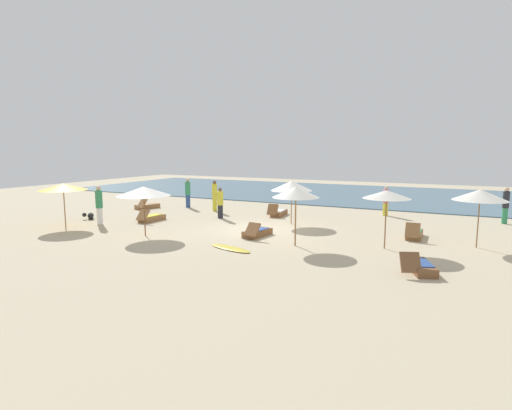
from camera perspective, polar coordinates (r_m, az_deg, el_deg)
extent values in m
plane|color=#BCAD8E|center=(19.07, -0.30, -3.54)|extent=(60.00, 60.00, 0.00)
cube|color=#476B7F|center=(34.91, 12.47, 1.56)|extent=(48.00, 16.00, 0.06)
cylinder|color=olive|center=(20.53, 4.94, 0.26)|extent=(0.04, 0.04, 2.13)
cone|color=white|center=(20.43, 4.97, 2.68)|extent=(2.05, 2.05, 0.48)
cylinder|color=olive|center=(21.70, -25.06, -0.14)|extent=(0.05, 0.05, 2.06)
cone|color=gold|center=(21.60, -25.20, 2.29)|extent=(2.22, 2.22, 0.31)
cylinder|color=brown|center=(17.77, 28.49, -1.77)|extent=(0.04, 0.04, 2.19)
cone|color=silver|center=(17.65, 28.69, 1.23)|extent=(1.97, 1.97, 0.42)
cylinder|color=olive|center=(15.98, 5.51, -1.69)|extent=(0.06, 0.06, 2.27)
cone|color=silver|center=(15.85, 5.55, 1.80)|extent=(1.82, 1.82, 0.41)
cylinder|color=brown|center=(16.21, 17.55, -2.05)|extent=(0.05, 0.05, 2.18)
cone|color=silver|center=(16.07, 17.70, 1.42)|extent=(1.77, 1.77, 0.31)
cylinder|color=brown|center=(18.36, -15.22, -0.94)|extent=(0.05, 0.05, 2.10)
cone|color=white|center=(18.25, -15.33, 1.86)|extent=(2.28, 2.28, 0.39)
cube|color=olive|center=(26.75, -14.84, -0.18)|extent=(1.00, 1.61, 0.28)
cube|color=olive|center=(26.09, -15.51, 0.23)|extent=(0.67, 0.59, 0.56)
cube|color=brown|center=(17.82, 0.20, -3.90)|extent=(0.83, 1.57, 0.28)
cube|color=brown|center=(17.11, -0.50, -3.43)|extent=(0.64, 0.56, 0.54)
cube|color=#2D4C8C|center=(17.79, 0.21, -3.41)|extent=(0.67, 1.12, 0.03)
cube|color=brown|center=(23.22, 3.22, -1.13)|extent=(0.78, 1.56, 0.28)
cube|color=brown|center=(22.58, 2.32, -0.63)|extent=(0.62, 0.49, 0.58)
cube|color=white|center=(23.19, 3.23, -0.75)|extent=(0.64, 1.11, 0.03)
cube|color=olive|center=(22.15, -14.23, -1.80)|extent=(0.65, 1.52, 0.28)
cube|color=olive|center=(21.58, -15.42, -1.34)|extent=(0.58, 0.50, 0.54)
cube|color=yellow|center=(22.13, -14.24, -1.41)|extent=(0.54, 1.07, 0.03)
cube|color=olive|center=(18.77, 21.14, -3.83)|extent=(0.63, 1.51, 0.28)
cube|color=olive|center=(18.03, 20.92, -3.31)|extent=(0.58, 0.38, 0.60)
cube|color=#338C59|center=(18.74, 21.16, -3.37)|extent=(0.53, 1.06, 0.03)
cube|color=brown|center=(13.79, 21.92, -8.02)|extent=(1.10, 1.62, 0.28)
cube|color=brown|center=(13.11, 20.63, -7.46)|extent=(0.69, 0.61, 0.57)
cube|color=#2D4C8C|center=(13.75, 21.96, -7.40)|extent=(0.85, 1.16, 0.03)
cylinder|color=#2D4C8C|center=(26.68, -9.42, 0.53)|extent=(0.38, 0.38, 0.81)
cylinder|color=#338C59|center=(26.59, -9.46, 2.30)|extent=(0.45, 0.45, 0.85)
sphere|color=beige|center=(26.54, -9.49, 3.43)|extent=(0.23, 0.23, 0.23)
cylinder|color=yellow|center=(24.29, 17.53, -0.56)|extent=(0.38, 0.38, 0.72)
cylinder|color=#D17299|center=(24.20, 17.60, 1.15)|extent=(0.45, 0.45, 0.75)
sphere|color=beige|center=(24.15, 17.64, 2.25)|extent=(0.20, 0.20, 0.20)
cylinder|color=#26262D|center=(22.37, -4.98, -0.92)|extent=(0.29, 0.29, 0.72)
cylinder|color=yellow|center=(22.27, -5.00, 0.96)|extent=(0.34, 0.34, 0.75)
sphere|color=brown|center=(22.21, -5.01, 2.16)|extent=(0.20, 0.20, 0.20)
cylinder|color=yellow|center=(24.94, -5.76, 0.08)|extent=(0.37, 0.37, 0.80)
cylinder|color=yellow|center=(24.84, -5.78, 1.96)|extent=(0.43, 0.43, 0.84)
sphere|color=brown|center=(24.79, -5.80, 3.16)|extent=(0.23, 0.23, 0.23)
cylinder|color=white|center=(21.86, -20.87, -1.47)|extent=(0.34, 0.34, 0.84)
cylinder|color=#338C59|center=(21.74, -20.98, 0.76)|extent=(0.40, 0.40, 0.87)
sphere|color=beige|center=(21.69, -21.05, 2.18)|extent=(0.24, 0.24, 0.24)
cylinder|color=#338C59|center=(24.16, 31.26, -1.30)|extent=(0.29, 0.29, 0.80)
cylinder|color=#26262D|center=(24.06, 31.40, 0.63)|extent=(0.34, 0.34, 0.84)
sphere|color=beige|center=(24.01, 31.49, 1.86)|extent=(0.23, 0.23, 0.23)
cube|color=black|center=(23.75, -21.96, -1.79)|extent=(0.45, 0.45, 0.04)
ellipsoid|color=black|center=(23.73, -21.98, -1.39)|extent=(0.71, 0.71, 0.31)
sphere|color=black|center=(23.74, -22.74, -1.27)|extent=(0.22, 0.22, 0.22)
ellipsoid|color=gold|center=(15.62, -3.56, -6.01)|extent=(2.05, 1.05, 0.07)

